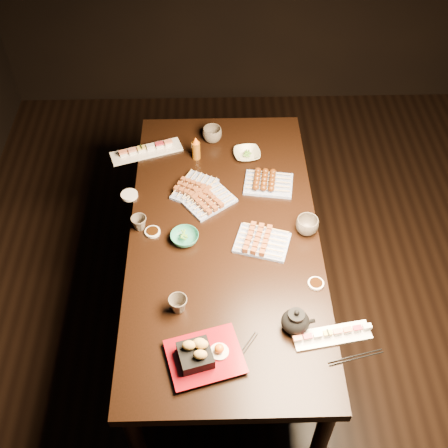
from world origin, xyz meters
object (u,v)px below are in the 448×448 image
at_px(edamame_bowl_green, 185,238).
at_px(teacup_far_right, 212,135).
at_px(dining_table, 224,281).
at_px(condiment_bottle, 196,148).
at_px(teacup_near_left, 178,304).
at_px(edamame_bowl_cream, 247,154).
at_px(yakitori_plate_left, 195,186).
at_px(yakitori_plate_center, 209,198).
at_px(teacup_far_left, 139,223).
at_px(sushi_platter_near, 332,334).
at_px(teapot, 296,320).
at_px(teacup_mid_right, 307,226).
at_px(sushi_platter_far, 146,149).
at_px(tempura_tray, 205,352).
at_px(yakitori_plate_right, 262,240).

relative_size(edamame_bowl_green, teacup_far_right, 1.24).
bearing_deg(dining_table, condiment_bottle, 89.07).
distance_m(edamame_bowl_green, teacup_near_left, 0.39).
height_order(edamame_bowl_green, edamame_bowl_cream, edamame_bowl_green).
xyz_separation_m(yakitori_plate_left, edamame_bowl_cream, (0.28, 0.25, -0.01)).
relative_size(yakitori_plate_center, teacup_far_left, 3.12).
bearing_deg(edamame_bowl_green, teacup_near_left, -92.70).
xyz_separation_m(sushi_platter_near, teapot, (-0.15, 0.05, 0.04)).
bearing_deg(teacup_far_right, yakitori_plate_center, -92.42).
bearing_deg(teacup_far_left, edamame_bowl_cream, 43.01).
xyz_separation_m(yakitori_plate_center, teapot, (0.35, -0.73, 0.03)).
bearing_deg(teacup_mid_right, yakitori_plate_center, 155.78).
xyz_separation_m(edamame_bowl_green, teacup_far_left, (-0.22, 0.08, 0.01)).
bearing_deg(teapot, yakitori_plate_left, 123.16).
relative_size(sushi_platter_far, teacup_far_right, 3.62).
bearing_deg(condiment_bottle, tempura_tray, -87.86).
height_order(sushi_platter_far, teacup_near_left, teacup_near_left).
relative_size(teacup_far_left, teacup_far_right, 0.70).
bearing_deg(sushi_platter_far, teacup_far_left, 71.94).
bearing_deg(tempura_tray, edamame_bowl_green, 83.30).
bearing_deg(edamame_bowl_green, yakitori_plate_left, 82.72).
relative_size(sushi_platter_near, edamame_bowl_cream, 2.26).
height_order(tempura_tray, condiment_bottle, condiment_bottle).
height_order(edamame_bowl_cream, teacup_near_left, teacup_near_left).
bearing_deg(yakitori_plate_right, teacup_near_left, -119.94).
height_order(yakitori_plate_center, teacup_mid_right, teacup_mid_right).
height_order(teacup_far_left, condiment_bottle, condiment_bottle).
xyz_separation_m(yakitori_plate_center, edamame_bowl_green, (-0.12, -0.25, -0.01)).
height_order(dining_table, sushi_platter_far, sushi_platter_far).
bearing_deg(sushi_platter_far, teacup_far_right, 175.72).
height_order(sushi_platter_near, teacup_near_left, teacup_near_left).
bearing_deg(sushi_platter_near, yakitori_plate_right, 106.99).
bearing_deg(yakitori_plate_right, edamame_bowl_green, -167.78).
relative_size(tempura_tray, teacup_near_left, 3.58).
bearing_deg(teacup_mid_right, teacup_far_right, 122.56).
relative_size(yakitori_plate_right, teapot, 1.76).
distance_m(yakitori_plate_center, teacup_mid_right, 0.51).
relative_size(teacup_far_left, condiment_bottle, 0.54).
bearing_deg(dining_table, yakitori_plate_left, 100.37).
bearing_deg(dining_table, tempura_tray, -112.80).
relative_size(sushi_platter_near, yakitori_plate_left, 1.41).
height_order(yakitori_plate_right, teacup_mid_right, teacup_mid_right).
distance_m(sushi_platter_far, yakitori_plate_center, 0.52).
distance_m(yakitori_plate_center, teacup_far_left, 0.37).
height_order(yakitori_plate_center, yakitori_plate_right, yakitori_plate_right).
bearing_deg(dining_table, teapot, -76.60).
bearing_deg(yakitori_plate_center, edamame_bowl_green, -151.69).
distance_m(sushi_platter_near, yakitori_plate_left, 1.04).
bearing_deg(teapot, sushi_platter_near, -11.06).
height_order(yakitori_plate_left, condiment_bottle, condiment_bottle).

